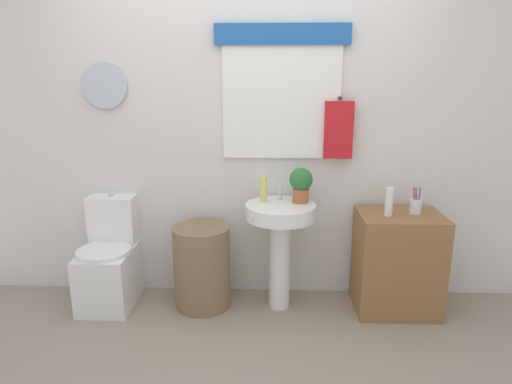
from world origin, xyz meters
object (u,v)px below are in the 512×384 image
at_px(wooden_cabinet, 397,262).
at_px(toothbrush_cup, 416,206).
at_px(lotion_bottle, 389,202).
at_px(pedestal_sink, 280,232).
at_px(laundry_hamper, 202,267).
at_px(potted_plant, 301,183).
at_px(soap_bottle, 264,189).
at_px(toilet, 110,263).

distance_m(wooden_cabinet, toothbrush_cup, 0.42).
bearing_deg(lotion_bottle, pedestal_sink, 176.86).
height_order(laundry_hamper, potted_plant, potted_plant).
xyz_separation_m(pedestal_sink, wooden_cabinet, (0.83, -0.00, -0.22)).
relative_size(pedestal_sink, wooden_cabinet, 1.08).
distance_m(pedestal_sink, potted_plant, 0.37).
bearing_deg(potted_plant, lotion_bottle, -9.62).
bearing_deg(soap_bottle, potted_plant, 2.20).
relative_size(toilet, pedestal_sink, 1.03).
distance_m(wooden_cabinet, lotion_bottle, 0.47).
bearing_deg(lotion_bottle, soap_bottle, 173.96).
relative_size(toilet, wooden_cabinet, 1.11).
bearing_deg(toothbrush_cup, pedestal_sink, -178.79).
height_order(laundry_hamper, pedestal_sink, pedestal_sink).
bearing_deg(potted_plant, wooden_cabinet, -4.97).
height_order(lotion_bottle, toothbrush_cup, lotion_bottle).
bearing_deg(wooden_cabinet, toothbrush_cup, 11.20).
height_order(pedestal_sink, potted_plant, potted_plant).
bearing_deg(toothbrush_cup, lotion_bottle, -163.32).
bearing_deg(potted_plant, soap_bottle, -177.80).
bearing_deg(potted_plant, laundry_hamper, -175.11).
bearing_deg(wooden_cabinet, potted_plant, 175.03).
relative_size(laundry_hamper, wooden_cabinet, 0.84).
height_order(laundry_hamper, soap_bottle, soap_bottle).
xyz_separation_m(soap_bottle, potted_plant, (0.26, 0.01, 0.04)).
bearing_deg(soap_bottle, pedestal_sink, -22.62).
height_order(laundry_hamper, lotion_bottle, lotion_bottle).
distance_m(laundry_hamper, wooden_cabinet, 1.39).
height_order(wooden_cabinet, soap_bottle, soap_bottle).
xyz_separation_m(pedestal_sink, potted_plant, (0.14, 0.06, 0.34)).
bearing_deg(toothbrush_cup, laundry_hamper, -179.24).
bearing_deg(toilet, lotion_bottle, -2.15).
relative_size(pedestal_sink, lotion_bottle, 3.94).
bearing_deg(pedestal_sink, soap_bottle, 157.38).
height_order(toilet, pedestal_sink, toilet).
distance_m(toilet, toothbrush_cup, 2.23).
relative_size(soap_bottle, toothbrush_cup, 1.02).
relative_size(toilet, potted_plant, 3.25).
distance_m(toilet, soap_bottle, 1.26).
xyz_separation_m(soap_bottle, toothbrush_cup, (1.05, -0.03, -0.10)).
bearing_deg(toilet, laundry_hamper, -2.85).
bearing_deg(toothbrush_cup, potted_plant, 177.08).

